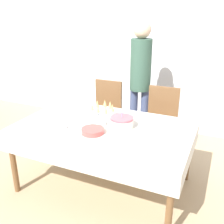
# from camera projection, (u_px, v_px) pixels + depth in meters

# --- Properties ---
(ground_plane) EXTENTS (12.00, 12.00, 0.00)m
(ground_plane) POSITION_uv_depth(u_px,v_px,m) (104.00, 184.00, 3.00)
(ground_plane) COLOR tan
(wall_back) EXTENTS (8.00, 0.05, 2.70)m
(wall_back) POSITION_uv_depth(u_px,v_px,m) (155.00, 46.00, 4.09)
(wall_back) COLOR silver
(wall_back) RESTS_ON ground_plane
(dining_table) EXTENTS (1.81, 1.13, 0.73)m
(dining_table) POSITION_uv_depth(u_px,v_px,m) (104.00, 135.00, 2.78)
(dining_table) COLOR silver
(dining_table) RESTS_ON ground_plane
(dining_chair_far_left) EXTENTS (0.42, 0.42, 0.95)m
(dining_chair_far_left) POSITION_uv_depth(u_px,v_px,m) (106.00, 112.00, 3.72)
(dining_chair_far_left) COLOR brown
(dining_chair_far_left) RESTS_ON ground_plane
(dining_chair_far_right) EXTENTS (0.44, 0.44, 0.95)m
(dining_chair_far_right) POSITION_uv_depth(u_px,v_px,m) (161.00, 121.00, 3.42)
(dining_chair_far_right) COLOR brown
(dining_chair_far_right) RESTS_ON ground_plane
(birthday_cake) EXTENTS (0.24, 0.24, 0.19)m
(birthday_cake) POSITION_uv_depth(u_px,v_px,m) (122.00, 122.00, 2.69)
(birthday_cake) COLOR silver
(birthday_cake) RESTS_ON dining_table
(champagne_tray) EXTENTS (0.37, 0.37, 0.18)m
(champagne_tray) POSITION_uv_depth(u_px,v_px,m) (103.00, 111.00, 2.93)
(champagne_tray) COLOR silver
(champagne_tray) RESTS_ON dining_table
(plate_stack_main) EXTENTS (0.22, 0.22, 0.05)m
(plate_stack_main) POSITION_uv_depth(u_px,v_px,m) (93.00, 131.00, 2.58)
(plate_stack_main) COLOR #CC4C47
(plate_stack_main) RESTS_ON dining_table
(plate_stack_dessert) EXTENTS (0.17, 0.17, 0.04)m
(plate_stack_dessert) POSITION_uv_depth(u_px,v_px,m) (98.00, 123.00, 2.77)
(plate_stack_dessert) COLOR white
(plate_stack_dessert) RESTS_ON dining_table
(cake_knife) EXTENTS (0.30, 0.04, 0.00)m
(cake_knife) POSITION_uv_depth(u_px,v_px,m) (116.00, 137.00, 2.50)
(cake_knife) COLOR silver
(cake_knife) RESTS_ON dining_table
(fork_pile) EXTENTS (0.18, 0.08, 0.02)m
(fork_pile) POSITION_uv_depth(u_px,v_px,m) (59.00, 126.00, 2.71)
(fork_pile) COLOR silver
(fork_pile) RESTS_ON dining_table
(napkin_pile) EXTENTS (0.15, 0.15, 0.01)m
(napkin_pile) POSITION_uv_depth(u_px,v_px,m) (73.00, 120.00, 2.87)
(napkin_pile) COLOR white
(napkin_pile) RESTS_ON dining_table
(person_standing) EXTENTS (0.28, 0.28, 1.76)m
(person_standing) POSITION_uv_depth(u_px,v_px,m) (140.00, 74.00, 3.51)
(person_standing) COLOR #3F4C72
(person_standing) RESTS_ON ground_plane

